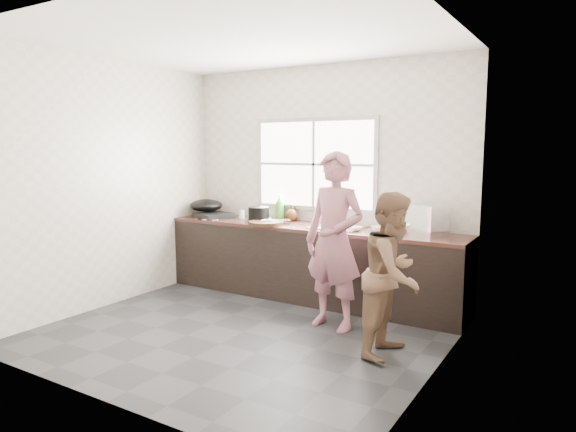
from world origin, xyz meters
The scene contains 30 objects.
floor centered at (0.00, 0.00, -0.01)m, with size 3.60×3.20×0.01m, color #28282B.
ceiling centered at (0.00, 0.00, 2.71)m, with size 3.60×3.20×0.01m, color silver.
wall_back centered at (0.00, 1.60, 1.35)m, with size 3.60×0.01×2.70m, color beige.
wall_left centered at (-1.80, 0.00, 1.35)m, with size 0.01×3.20×2.70m, color silver.
wall_right centered at (1.80, 0.00, 1.35)m, with size 0.01×3.20×2.70m, color beige.
wall_front centered at (0.00, -1.60, 1.35)m, with size 3.60×0.01×2.70m, color silver.
cabinet centered at (0.00, 1.29, 0.41)m, with size 3.60×0.62×0.82m, color black.
countertop centered at (0.00, 1.29, 0.84)m, with size 3.60×0.64×0.04m, color #371B16.
sink centered at (0.35, 1.29, 0.86)m, with size 0.55×0.45×0.02m, color silver.
faucet centered at (0.35, 1.49, 1.01)m, with size 0.02×0.02×0.30m, color silver.
window_frame centered at (-0.10, 1.59, 1.55)m, with size 1.60×0.05×1.10m, color #9EA0A5.
window_glazing centered at (-0.10, 1.57, 1.55)m, with size 1.50×0.01×1.00m, color white.
woman centered at (0.67, 0.57, 0.80)m, with size 0.59×0.38×1.60m, color #A76473.
person_side centered at (1.39, 0.24, 0.69)m, with size 0.67×0.52×1.39m, color brown.
cutting_board centered at (-0.46, 1.09, 0.88)m, with size 0.40×0.40×0.04m, color black.
cleaver centered at (-0.37, 1.25, 0.90)m, with size 0.22×0.11×0.01m, color #BBBEC2.
bowl_mince centered at (-0.45, 1.14, 0.88)m, with size 0.19×0.19×0.05m, color silver.
bowl_crabs centered at (0.90, 1.23, 0.89)m, with size 0.18×0.18×0.06m, color silver.
bowl_held centered at (0.59, 1.20, 0.89)m, with size 0.19×0.19×0.06m, color white.
black_pot centered at (-0.67, 1.24, 0.95)m, with size 0.25×0.25×0.18m, color black.
plate_food centered at (-0.76, 1.44, 0.87)m, with size 0.24×0.24×0.02m, color white.
bottle_green centered at (-0.55, 1.52, 1.02)m, with size 0.12×0.12×0.32m, color #4D9F34.
bottle_brown_tall centered at (-0.73, 1.36, 0.95)m, with size 0.08×0.08×0.17m, color #482E12.
bottle_brown_short centered at (-0.38, 1.52, 0.95)m, with size 0.14×0.14×0.18m, color #452B11.
glass_jar centered at (-1.06, 1.43, 0.91)m, with size 0.07×0.07×0.10m, color silver.
burner centered at (-1.36, 1.24, 0.89)m, with size 0.40×0.40×0.06m, color black.
wok centered at (-1.56, 1.32, 1.00)m, with size 0.42×0.42×0.16m, color black.
dish_rack centered at (1.29, 1.36, 1.02)m, with size 0.41×0.29×0.31m, color white.
pot_lid_left centered at (-1.31, 1.11, 0.87)m, with size 0.23×0.23×0.01m, color silver.
pot_lid_right centered at (-0.98, 1.40, 0.87)m, with size 0.23×0.23×0.01m, color #A7ABAE.
Camera 1 is at (2.81, -3.80, 1.74)m, focal length 32.00 mm.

